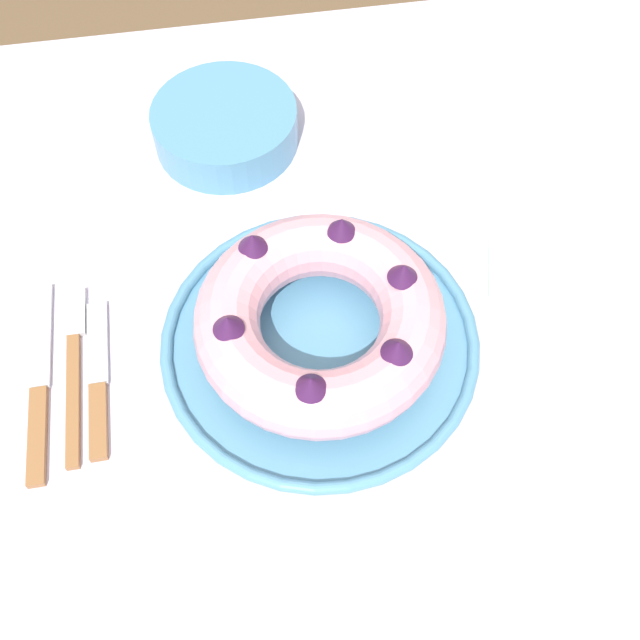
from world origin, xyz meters
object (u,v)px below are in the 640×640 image
object	(u,v)px
side_bowl	(225,126)
serving_knife	(39,392)
cake_knife	(98,388)
bundt_cake	(320,319)
napkin	(556,264)
serving_dish	(320,341)
fork	(73,360)

from	to	relation	value
side_bowl	serving_knife	bearing A→B (deg)	-124.89
cake_knife	side_bowl	world-z (taller)	side_bowl
bundt_cake	cake_knife	xyz separation A→B (m)	(-0.22, -0.01, -0.05)
bundt_cake	serving_knife	bearing A→B (deg)	-178.30
serving_knife	side_bowl	bearing A→B (deg)	54.35
cake_knife	napkin	size ratio (longest dim) A/B	1.20
bundt_cake	cake_knife	world-z (taller)	bundt_cake
serving_dish	napkin	distance (m)	0.27
serving_knife	side_bowl	size ratio (longest dim) A/B	1.29
bundt_cake	napkin	world-z (taller)	bundt_cake
serving_knife	fork	bearing A→B (deg)	42.37
serving_knife	napkin	bearing A→B (deg)	6.10
serving_dish	cake_knife	distance (m)	0.22
fork	serving_knife	world-z (taller)	serving_knife
side_bowl	napkin	bearing A→B (deg)	-36.07
serving_dish	bundt_cake	bearing A→B (deg)	28.24
bundt_cake	cake_knife	bearing A→B (deg)	-176.72
fork	side_bowl	size ratio (longest dim) A/B	1.16
napkin	serving_knife	bearing A→B (deg)	-173.14
bundt_cake	serving_knife	distance (m)	0.28
cake_knife	bundt_cake	bearing A→B (deg)	-1.24
bundt_cake	cake_knife	distance (m)	0.22
serving_dish	fork	xyz separation A→B (m)	(-0.24, 0.02, -0.01)
bundt_cake	cake_knife	size ratio (longest dim) A/B	1.39
napkin	side_bowl	bearing A→B (deg)	143.93
side_bowl	cake_knife	bearing A→B (deg)	-116.83
bundt_cake	side_bowl	xyz separation A→B (m)	(-0.06, 0.29, -0.03)
serving_dish	side_bowl	distance (m)	0.30
serving_dish	cake_knife	bearing A→B (deg)	-176.72
cake_knife	fork	bearing A→B (deg)	119.64
fork	cake_knife	distance (m)	0.04
bundt_cake	fork	distance (m)	0.25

